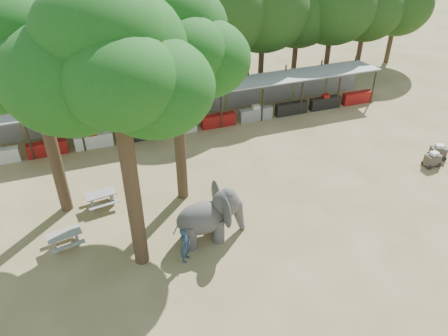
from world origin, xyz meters
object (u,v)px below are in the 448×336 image
object	(u,v)px
picnic_table_near	(65,238)
cart_front	(433,159)
yard_tree_back	(169,39)
yard_tree_left	(25,55)
yard_tree_center	(109,63)
cart_back	(438,152)
handler	(185,245)
picnic_table_far	(101,198)
elephant	(210,216)

from	to	relation	value
picnic_table_near	cart_front	world-z (taller)	cart_front
yard_tree_back	cart_front	distance (m)	17.13
yard_tree_left	yard_tree_center	size ratio (longest dim) A/B	0.92
cart_back	handler	bearing A→B (deg)	-145.24
picnic_table_far	cart_front	world-z (taller)	cart_front
yard_tree_center	yard_tree_back	world-z (taller)	yard_tree_center
elephant	picnic_table_near	bearing A→B (deg)	165.17
elephant	picnic_table_near	world-z (taller)	elephant
yard_tree_center	picnic_table_far	bearing A→B (deg)	103.84
yard_tree_left	elephant	bearing A→B (deg)	-36.16
handler	picnic_table_near	bearing A→B (deg)	98.75
picnic_table_far	cart_front	size ratio (longest dim) A/B	1.77
picnic_table_near	cart_front	size ratio (longest dim) A/B	1.78
yard_tree_center	yard_tree_back	distance (m)	5.04
yard_tree_back	cart_back	xyz separation A→B (m)	(15.86, -1.72, -8.07)
yard_tree_back	handler	bearing A→B (deg)	-101.53
yard_tree_back	picnic_table_far	xyz separation A→B (m)	(-4.09, 0.44, -8.03)
picnic_table_near	yard_tree_center	bearing A→B (deg)	-42.72
yard_tree_left	cart_front	distance (m)	22.56
yard_tree_center	handler	distance (m)	8.59
picnic_table_near	cart_back	world-z (taller)	cart_back
yard_tree_back	yard_tree_center	bearing A→B (deg)	-126.86
yard_tree_left	picnic_table_far	bearing A→B (deg)	-16.25
yard_tree_back	picnic_table_near	size ratio (longest dim) A/B	6.46
yard_tree_left	cart_back	xyz separation A→B (m)	(21.86, -2.72, -7.72)
yard_tree_left	yard_tree_back	size ratio (longest dim) A/B	0.97
picnic_table_far	cart_front	bearing A→B (deg)	-16.40
yard_tree_center	picnic_table_near	xyz separation A→B (m)	(-3.04, 1.91, -8.71)
handler	cart_front	world-z (taller)	handler
cart_front	handler	bearing A→B (deg)	-170.26
yard_tree_center	cart_front	distance (m)	20.02
yard_tree_left	yard_tree_back	xyz separation A→B (m)	(6.00, -1.00, 0.34)
cart_front	elephant	bearing A→B (deg)	-173.49
handler	elephant	bearing A→B (deg)	-17.70
elephant	yard_tree_back	bearing A→B (deg)	97.69
elephant	picnic_table_near	size ratio (longest dim) A/B	1.94
elephant	handler	world-z (taller)	elephant
cart_front	picnic_table_far	bearing A→B (deg)	172.44
elephant	cart_back	xyz separation A→B (m)	(15.32, 2.06, -0.84)
yard_tree_left	elephant	xyz separation A→B (m)	(6.54, -4.78, -6.88)
handler	cart_front	xyz separation A→B (m)	(15.92, 2.55, -0.43)
cart_back	yard_tree_back	bearing A→B (deg)	-161.95
yard_tree_center	elephant	xyz separation A→B (m)	(3.54, 0.22, -7.89)
yard_tree_left	handler	xyz separation A→B (m)	(5.01, -5.85, -7.30)
cart_back	elephant	bearing A→B (deg)	-148.10
yard_tree_back	picnic_table_near	bearing A→B (deg)	-160.88
yard_tree_left	picnic_table_far	size ratio (longest dim) A/B	6.30
yard_tree_left	cart_back	size ratio (longest dim) A/B	9.47
elephant	handler	size ratio (longest dim) A/B	1.90
handler	cart_back	xyz separation A→B (m)	(16.85, 3.13, -0.42)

